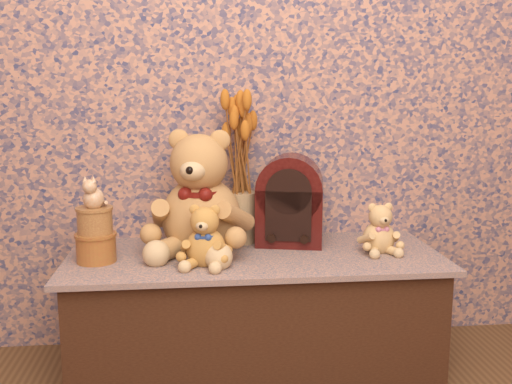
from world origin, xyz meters
TOP-DOWN VIEW (x-y plane):
  - display_shelf at (0.00, 1.22)m, footprint 1.36×0.58m
  - teddy_large at (-0.19, 1.29)m, footprint 0.49×0.55m
  - teddy_medium at (-0.18, 1.11)m, footprint 0.23×0.25m
  - teddy_small at (0.46, 1.20)m, footprint 0.17×0.20m
  - cathedral_radio at (0.15, 1.35)m, footprint 0.29×0.24m
  - ceramic_vase at (-0.03, 1.39)m, footprint 0.15×0.15m
  - dried_stalks at (-0.03, 1.39)m, footprint 0.26×0.26m
  - biscuit_tin_lower at (-0.56, 1.18)m, footprint 0.17×0.17m
  - biscuit_tin_upper at (-0.56, 1.18)m, footprint 0.16×0.16m
  - cat_figurine at (-0.56, 1.18)m, footprint 0.10×0.11m

SIDE VIEW (x-z plane):
  - display_shelf at x=0.00m, z-range 0.00..0.45m
  - biscuit_tin_lower at x=-0.56m, z-range 0.45..0.55m
  - ceramic_vase at x=-0.03m, z-range 0.45..0.65m
  - teddy_small at x=0.46m, z-range 0.45..0.65m
  - teddy_medium at x=-0.18m, z-range 0.45..0.68m
  - biscuit_tin_upper at x=-0.56m, z-range 0.55..0.64m
  - cathedral_radio at x=0.15m, z-range 0.45..0.80m
  - teddy_large at x=-0.19m, z-range 0.45..0.94m
  - cat_figurine at x=-0.56m, z-range 0.64..0.76m
  - dried_stalks at x=-0.03m, z-range 0.65..1.08m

